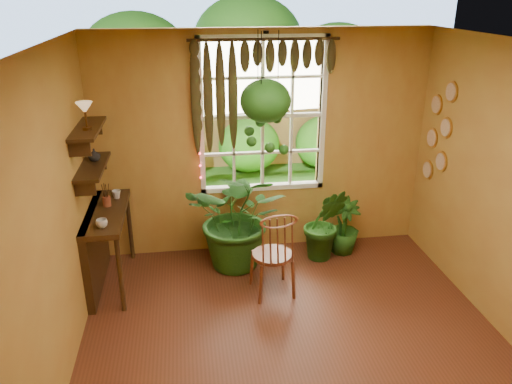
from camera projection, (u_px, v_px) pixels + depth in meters
floor at (302, 364)px, 4.43m from camera, size 4.50×4.50×0.00m
ceiling at (315, 51)px, 3.41m from camera, size 4.50×4.50×0.00m
wall_back at (263, 145)px, 5.98m from camera, size 4.00×0.00×4.00m
wall_left at (42, 245)px, 3.66m from camera, size 0.00×4.50×4.50m
window at (263, 116)px, 5.88m from camera, size 1.52×0.10×1.86m
valance_vine at (257, 68)px, 5.54m from camera, size 1.70×0.12×1.10m
string_lights at (198, 116)px, 5.68m from camera, size 0.03×0.03×1.54m
wall_plates at (438, 133)px, 5.75m from camera, size 0.04×0.32×1.10m
counter_ledge at (99, 240)px, 5.44m from camera, size 0.40×1.20×0.90m
shelf_lower at (93, 167)px, 5.12m from camera, size 0.25×0.90×0.04m
shelf_upper at (88, 129)px, 4.97m from camera, size 0.25×0.90×0.04m
backyard at (239, 83)px, 10.28m from camera, size 14.00×10.00×12.00m
windsor_chair at (273, 266)px, 5.35m from camera, size 0.48×0.51×1.16m
potted_plant_left at (239, 217)px, 5.78m from camera, size 1.42×1.34×1.27m
potted_plant_mid at (325, 224)px, 6.01m from camera, size 0.57×0.49×0.93m
potted_plant_right at (343, 226)px, 6.21m from camera, size 0.40×0.40×0.71m
hanging_basket at (265, 106)px, 5.41m from camera, size 0.55×0.55×1.35m
cup_a at (102, 223)px, 4.92m from camera, size 0.14×0.14×0.09m
cup_b at (116, 194)px, 5.61m from camera, size 0.12×0.12×0.09m
brush_jar at (106, 195)px, 5.38m from camera, size 0.09×0.09×0.33m
shelf_vase at (94, 155)px, 5.21m from camera, size 0.15×0.15×0.13m
tiffany_lamp at (85, 109)px, 4.79m from camera, size 0.16×0.16×0.27m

